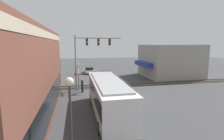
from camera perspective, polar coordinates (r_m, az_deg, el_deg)
The scene contains 11 objects.
ground_plane at distance 21.23m, azimuth 3.85°, elevation -8.85°, with size 120.00×120.00×0.00m, color #424244.
shop_building at distance 35.80m, azimuth 18.26°, elevation 2.89°, with size 9.12×10.94×6.20m.
city_bus at distance 15.70m, azimuth -1.41°, elevation -8.37°, with size 10.50×2.59×3.20m.
traffic_signal_gantry at distance 23.93m, azimuth -7.62°, elevation 6.44°, with size 0.42×6.31×7.53m.
crossing_signal at distance 23.86m, azimuth -10.89°, elevation -1.38°, with size 1.41×1.18×3.81m.
streetlamp at distance 8.90m, azimuth -13.37°, elevation -14.57°, with size 0.44×0.44×4.79m.
rail_track_near at distance 26.84m, azimuth 0.43°, elevation -5.07°, with size 2.60×60.00×0.15m.
parked_car_red at distance 31.74m, azimuth -1.91°, elevation -1.78°, with size 4.42×1.82×1.43m.
parked_car_white at distance 38.47m, azimuth -7.54°, elevation -0.08°, with size 4.28×1.82×1.38m.
pedestrian_at_crossing at distance 23.37m, azimuth -9.67°, elevation -4.96°, with size 0.34×0.34×1.82m.
pedestrian_near_bus at distance 20.06m, azimuth 2.33°, elevation -7.14°, with size 0.34×0.34×1.79m.
Camera 1 is at (-19.52, 5.45, 6.31)m, focal length 28.00 mm.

